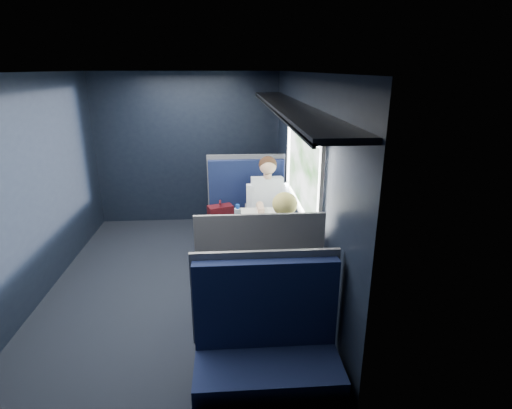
{
  "coord_description": "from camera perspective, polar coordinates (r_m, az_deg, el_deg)",
  "views": [
    {
      "loc": [
        0.61,
        -4.04,
        2.34
      ],
      "look_at": [
        0.9,
        0.0,
        0.95
      ],
      "focal_mm": 28.0,
      "sensor_mm": 36.0,
      "label": 1
    }
  ],
  "objects": [
    {
      "name": "woman",
      "position": [
        3.73,
        3.87,
        -6.68
      ],
      "size": [
        0.53,
        0.56,
        1.32
      ],
      "color": "black",
      "rests_on": "ground"
    },
    {
      "name": "laptop",
      "position": [
        4.34,
        4.04,
        -1.71
      ],
      "size": [
        0.3,
        0.38,
        0.26
      ],
      "color": "silver",
      "rests_on": "table"
    },
    {
      "name": "seat_row_front",
      "position": [
        6.15,
        -1.67,
        0.64
      ],
      "size": [
        1.04,
        0.51,
        1.16
      ],
      "color": "#0B1233",
      "rests_on": "ground"
    },
    {
      "name": "man",
      "position": [
        5.03,
        1.7,
        0.13
      ],
      "size": [
        0.53,
        0.56,
        1.32
      ],
      "color": "black",
      "rests_on": "ground"
    },
    {
      "name": "seat_bay_far",
      "position": [
        3.71,
        0.21,
        -12.31
      ],
      "size": [
        1.04,
        0.62,
        1.26
      ],
      "color": "#0B1233",
      "rests_on": "ground"
    },
    {
      "name": "papers",
      "position": [
        4.27,
        1.21,
        -3.03
      ],
      "size": [
        0.57,
        0.75,
        0.01
      ],
      "primitive_type": "cube",
      "rotation": [
        0.0,
        0.0,
        0.14
      ],
      "color": "white",
      "rests_on": "table"
    },
    {
      "name": "bottle_small",
      "position": [
        4.74,
        4.84,
        0.3
      ],
      "size": [
        0.06,
        0.06,
        0.2
      ],
      "color": "silver",
      "rests_on": "table"
    },
    {
      "name": "seat_bay_near",
      "position": [
        5.28,
        -1.36,
        -2.4
      ],
      "size": [
        1.05,
        0.62,
        1.26
      ],
      "color": "#0B1233",
      "rests_on": "ground"
    },
    {
      "name": "seat_row_back",
      "position": [
        2.97,
        1.65,
        -21.62
      ],
      "size": [
        1.04,
        0.51,
        1.16
      ],
      "color": "#0B1233",
      "rests_on": "ground"
    },
    {
      "name": "ground",
      "position": [
        4.71,
        -11.21,
        -11.32
      ],
      "size": [
        2.8,
        4.2,
        0.01
      ],
      "primitive_type": "cube",
      "color": "black"
    },
    {
      "name": "room_shell",
      "position": [
        4.17,
        -12.18,
        6.59
      ],
      "size": [
        3.0,
        4.4,
        2.4
      ],
      "color": "black",
      "rests_on": "ground"
    },
    {
      "name": "table",
      "position": [
        4.39,
        1.73,
        -3.5
      ],
      "size": [
        0.62,
        1.0,
        0.74
      ],
      "color": "#54565E",
      "rests_on": "ground"
    },
    {
      "name": "cup",
      "position": [
        4.75,
        3.28,
        -0.23
      ],
      "size": [
        0.07,
        0.07,
        0.09
      ],
      "primitive_type": "cylinder",
      "color": "white",
      "rests_on": "table"
    }
  ]
}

